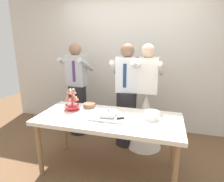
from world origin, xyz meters
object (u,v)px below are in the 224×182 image
(cupcake_stand, at_px, (72,100))
(round_cake, at_px, (89,106))
(main_cake_tray, at_px, (109,115))
(person_bride, at_px, (145,113))
(dessert_table, at_px, (109,122))
(plate_stack, at_px, (152,115))
(person_groom, at_px, (126,102))
(person_guest, at_px, (77,95))

(cupcake_stand, distance_m, round_cake, 0.26)
(main_cake_tray, height_order, person_bride, person_bride)
(dessert_table, height_order, plate_stack, plate_stack)
(cupcake_stand, distance_m, person_bride, 1.18)
(cupcake_stand, distance_m, person_groom, 0.90)
(plate_stack, relative_size, person_guest, 0.11)
(dessert_table, xyz_separation_m, cupcake_stand, (-0.56, 0.12, 0.21))
(cupcake_stand, xyz_separation_m, round_cake, (0.20, 0.12, -0.10))
(dessert_table, distance_m, main_cake_tray, 0.12)
(main_cake_tray, bearing_deg, plate_stack, 12.81)
(main_cake_tray, distance_m, round_cake, 0.46)
(cupcake_stand, distance_m, plate_stack, 1.09)
(cupcake_stand, height_order, round_cake, cupcake_stand)
(dessert_table, distance_m, person_bride, 0.85)
(main_cake_tray, relative_size, person_bride, 0.25)
(person_groom, distance_m, person_guest, 0.95)
(cupcake_stand, height_order, plate_stack, cupcake_stand)
(cupcake_stand, bearing_deg, dessert_table, -12.18)
(cupcake_stand, relative_size, person_bride, 0.18)
(person_guest, bearing_deg, plate_stack, -30.31)
(person_groom, bearing_deg, main_cake_tray, -95.18)
(cupcake_stand, relative_size, person_groom, 0.18)
(main_cake_tray, bearing_deg, person_guest, 133.16)
(plate_stack, bearing_deg, main_cake_tray, -167.19)
(dessert_table, height_order, person_bride, person_bride)
(dessert_table, distance_m, person_groom, 0.74)
(cupcake_stand, height_order, person_groom, person_groom)
(round_cake, bearing_deg, dessert_table, -34.39)
(person_bride, bearing_deg, person_guest, 173.31)
(person_groom, height_order, person_bride, same)
(plate_stack, bearing_deg, person_groom, 124.62)
(main_cake_tray, distance_m, person_guest, 1.27)
(person_groom, bearing_deg, plate_stack, -55.38)
(dessert_table, height_order, person_groom, person_groom)
(dessert_table, height_order, main_cake_tray, main_cake_tray)
(person_bride, bearing_deg, main_cake_tray, -115.64)
(dessert_table, distance_m, cupcake_stand, 0.61)
(plate_stack, bearing_deg, dessert_table, -170.59)
(round_cake, xyz_separation_m, person_guest, (-0.50, 0.65, -0.06))
(person_bride, bearing_deg, dessert_table, -117.14)
(person_bride, xyz_separation_m, person_guest, (-1.25, 0.15, 0.16))
(plate_stack, distance_m, person_bride, 0.72)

